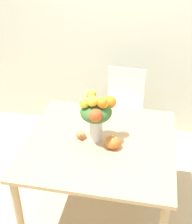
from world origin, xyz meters
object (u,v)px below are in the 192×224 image
object	(u,v)px
flower_vase	(97,114)
pumpkin	(113,142)
turkey_figurine	(81,134)
dining_chair_near_window	(123,111)

from	to	relation	value
flower_vase	pumpkin	xyz separation A→B (m)	(0.14, -0.07, -0.20)
turkey_figurine	dining_chair_near_window	size ratio (longest dim) A/B	0.12
turkey_figurine	dining_chair_near_window	bearing A→B (deg)	75.01
pumpkin	flower_vase	bearing A→B (deg)	154.04
flower_vase	dining_chair_near_window	bearing A→B (deg)	82.91
pumpkin	turkey_figurine	xyz separation A→B (m)	(-0.27, 0.08, -0.02)
flower_vase	pumpkin	bearing A→B (deg)	-25.96
flower_vase	turkey_figurine	world-z (taller)	flower_vase
pumpkin	dining_chair_near_window	size ratio (longest dim) A/B	0.13
pumpkin	dining_chair_near_window	xyz separation A→B (m)	(-0.03, 1.00, -0.33)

